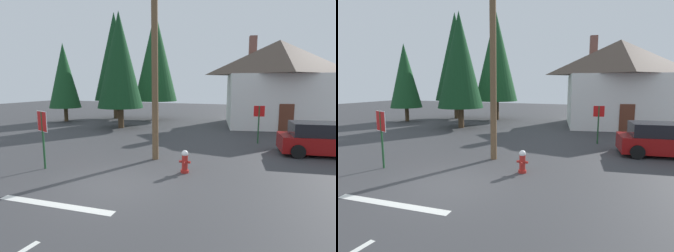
{
  "view_description": "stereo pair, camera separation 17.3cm",
  "coord_description": "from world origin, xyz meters",
  "views": [
    {
      "loc": [
        4.9,
        -7.48,
        3.33
      ],
      "look_at": [
        0.95,
        2.91,
        1.65
      ],
      "focal_mm": 29.23,
      "sensor_mm": 36.0,
      "label": 1
    },
    {
      "loc": [
        5.06,
        -7.42,
        3.33
      ],
      "look_at": [
        0.95,
        2.91,
        1.65
      ],
      "focal_mm": 29.23,
      "sensor_mm": 36.0,
      "label": 2
    }
  ],
  "objects": [
    {
      "name": "ground_plane",
      "position": [
        0.0,
        0.0,
        -0.05
      ],
      "size": [
        80.0,
        80.0,
        0.1
      ],
      "primitive_type": "cube",
      "color": "#38383A"
    },
    {
      "name": "lane_stop_bar",
      "position": [
        -0.64,
        -1.85,
        0.0
      ],
      "size": [
        3.69,
        0.52,
        0.01
      ],
      "primitive_type": "cube",
      "rotation": [
        0.0,
        0.0,
        0.06
      ],
      "color": "silver",
      "rests_on": "ground"
    },
    {
      "name": "parked_car",
      "position": [
        7.31,
        7.06,
        0.75
      ],
      "size": [
        4.39,
        2.56,
        1.56
      ],
      "color": "maroon",
      "rests_on": "ground"
    },
    {
      "name": "pine_tree_far_center",
      "position": [
        -5.53,
        16.67,
        5.95
      ],
      "size": [
        4.05,
        4.05,
        10.12
      ],
      "color": "#4C3823",
      "rests_on": "ground"
    },
    {
      "name": "house",
      "position": [
        5.26,
        16.55,
        3.56
      ],
      "size": [
        9.52,
        8.38,
        7.39
      ],
      "color": "silver",
      "rests_on": "ground"
    },
    {
      "name": "utility_pole",
      "position": [
        0.09,
        3.56,
        4.11
      ],
      "size": [
        1.6,
        0.28,
        7.88
      ],
      "color": "brown",
      "rests_on": "ground"
    },
    {
      "name": "pine_tree_short_left",
      "position": [
        -12.76,
        12.56,
        4.13
      ],
      "size": [
        2.81,
        2.81,
        7.02
      ],
      "color": "#4C3823",
      "rests_on": "ground"
    },
    {
      "name": "stop_sign_far",
      "position": [
        4.26,
        8.71,
        1.53
      ],
      "size": [
        0.63,
        0.19,
        2.18
      ],
      "color": "#1E4C28",
      "rests_on": "ground"
    },
    {
      "name": "stop_sign_near",
      "position": [
        -3.48,
        0.67,
        1.67
      ],
      "size": [
        0.77,
        0.32,
        2.32
      ],
      "color": "#1E4C28",
      "rests_on": "ground"
    },
    {
      "name": "fire_hydrant",
      "position": [
        1.92,
        2.17,
        0.43
      ],
      "size": [
        0.44,
        0.38,
        0.88
      ],
      "color": "#AD231E",
      "rests_on": "ground"
    },
    {
      "name": "pine_tree_mid_left",
      "position": [
        -9.61,
        16.13,
        5.99
      ],
      "size": [
        4.07,
        4.07,
        10.19
      ],
      "color": "#4C3823",
      "rests_on": "ground"
    },
    {
      "name": "pine_tree_tall_left",
      "position": [
        -6.05,
        10.99,
        5.16
      ],
      "size": [
        3.51,
        3.51,
        8.76
      ],
      "color": "#4C3823",
      "rests_on": "ground"
    }
  ]
}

